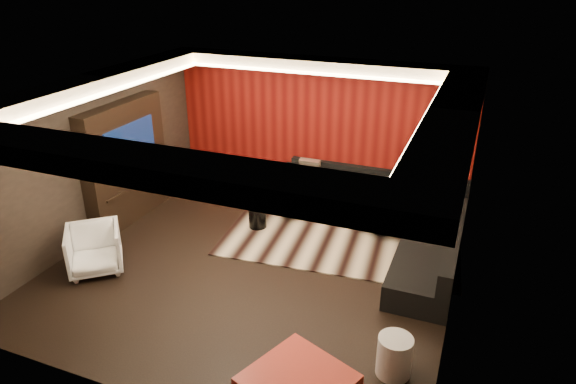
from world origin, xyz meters
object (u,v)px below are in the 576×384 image
at_px(drum_stool, 258,217).
at_px(sectional_sofa, 389,217).
at_px(coffee_table, 383,226).
at_px(white_side_table, 394,356).
at_px(armchair, 94,249).

bearing_deg(drum_stool, sectional_sofa, 19.04).
bearing_deg(coffee_table, white_side_table, -75.97).
bearing_deg(sectional_sofa, drum_stool, -160.96).
relative_size(white_side_table, armchair, 0.64).
bearing_deg(coffee_table, drum_stool, -162.23).
height_order(coffee_table, armchair, armchair).
height_order(drum_stool, armchair, armchair).
height_order(drum_stool, white_side_table, white_side_table).
bearing_deg(armchair, sectional_sofa, -3.20).
bearing_deg(armchair, drum_stool, 11.42).
bearing_deg(drum_stool, armchair, -128.76).
relative_size(armchair, sectional_sofa, 0.22).
bearing_deg(sectional_sofa, coffee_table, -134.87).
xyz_separation_m(coffee_table, white_side_table, (0.85, -3.38, 0.14)).
distance_m(coffee_table, drum_stool, 2.25).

